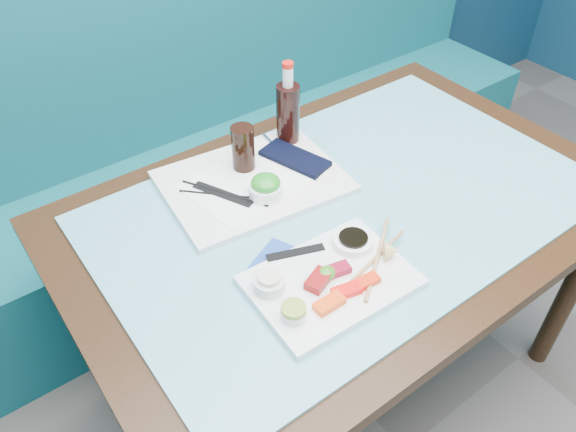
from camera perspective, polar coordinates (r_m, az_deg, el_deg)
booth_bench at (r=2.19m, az=-9.12°, el=5.20°), size 3.00×0.56×1.17m
dining_table at (r=1.47m, az=5.91°, el=-1.36°), size 1.40×0.90×0.75m
glass_top at (r=1.41m, az=6.15°, el=1.23°), size 1.22×0.76×0.01m
sashimi_plate at (r=1.20m, az=4.35°, el=-6.62°), size 0.35×0.26×0.02m
salmon_left at (r=1.14m, az=4.22°, el=-8.85°), size 0.07×0.03×0.02m
salmon_mid at (r=1.17m, az=5.97°, el=-7.56°), size 0.07×0.04×0.01m
salmon_right at (r=1.19m, az=7.96°, el=-6.61°), size 0.06×0.03×0.01m
tuna_left at (r=1.18m, az=3.11°, el=-6.53°), size 0.07×0.06×0.02m
tuna_right at (r=1.20m, az=5.16°, el=-5.42°), size 0.05×0.04×0.02m
seaweed_garnish at (r=1.19m, az=3.91°, el=-5.80°), size 0.05×0.04×0.02m
ramekin_wasabi at (r=1.12m, az=0.56°, el=-9.90°), size 0.06×0.06×0.02m
wasabi_fill at (r=1.11m, az=0.56°, el=-9.39°), size 0.07×0.07×0.01m
ramekin_ginger at (r=1.17m, az=-1.91°, el=-6.89°), size 0.08×0.08×0.03m
ginger_fill at (r=1.15m, az=-1.93°, el=-6.27°), size 0.05×0.05×0.01m
soy_dish at (r=1.27m, az=6.62°, el=-2.59°), size 0.12×0.12×0.02m
soy_fill at (r=1.26m, az=6.66°, el=-2.20°), size 0.07×0.07×0.01m
lemon_wedge at (r=1.24m, az=10.48°, el=-3.50°), size 0.05×0.05×0.04m
chopstick_sleeve at (r=1.24m, az=0.76°, el=-3.71°), size 0.13×0.07×0.00m
wooden_chopstick_a at (r=1.24m, az=8.75°, el=-4.34°), size 0.23×0.06×0.01m
wooden_chopstick_b at (r=1.25m, az=9.09°, el=-4.12°), size 0.22×0.16×0.01m
serving_tray at (r=1.45m, az=-3.59°, el=3.51°), size 0.48×0.38×0.02m
paper_placemat at (r=1.45m, az=-3.60°, el=3.80°), size 0.36×0.27×0.00m
seaweed_bowl at (r=1.38m, az=-2.26°, el=2.64°), size 0.09×0.09×0.03m
seaweed_salad at (r=1.37m, az=-2.28°, el=3.40°), size 0.09×0.09×0.04m
cola_glass at (r=1.45m, az=-4.58°, el=6.89°), size 0.07×0.07×0.12m
navy_pouch at (r=1.50m, az=0.69°, el=5.87°), size 0.13×0.20×0.01m
fork at (r=1.57m, az=-1.80°, el=7.54°), size 0.02×0.08×0.01m
black_chopstick_a at (r=1.40m, az=-6.76°, el=2.16°), size 0.16×0.16×0.01m
black_chopstick_b at (r=1.40m, az=-6.48°, el=2.30°), size 0.12×0.21×0.01m
tray_sleeve at (r=1.40m, az=-6.61°, el=2.20°), size 0.10×0.16×0.00m
cola_bottle_body at (r=1.55m, az=-0.01°, el=10.11°), size 0.08×0.08×0.18m
cola_bottle_neck at (r=1.49m, az=-0.01°, el=13.97°), size 0.03×0.03×0.05m
cola_bottle_cap at (r=1.48m, az=-0.01°, el=15.12°), size 0.04×0.04×0.01m
blue_napkin at (r=1.23m, az=-0.35°, el=-5.52°), size 0.19×0.19×0.01m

